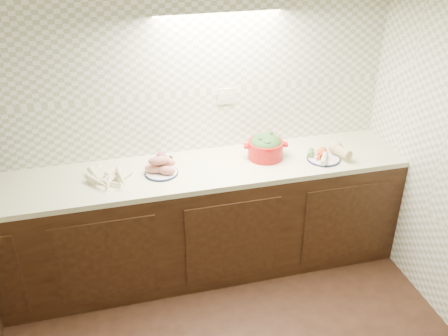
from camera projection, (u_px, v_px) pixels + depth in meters
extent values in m
cube|color=#A7B18C|center=(153.00, 106.00, 3.58)|extent=(3.60, 0.05, 2.60)
cube|color=beige|center=(226.00, 96.00, 3.70)|extent=(0.13, 0.01, 0.12)
cube|color=black|center=(165.00, 227.00, 3.77)|extent=(3.60, 0.60, 0.86)
cube|color=beige|center=(162.00, 175.00, 3.55)|extent=(3.60, 0.60, 0.04)
cone|color=beige|center=(101.00, 180.00, 3.41)|extent=(0.13, 0.19, 0.04)
cone|color=beige|center=(120.00, 175.00, 3.47)|extent=(0.08, 0.22, 0.04)
cone|color=beige|center=(105.00, 183.00, 3.38)|extent=(0.05, 0.22, 0.05)
cone|color=beige|center=(92.00, 175.00, 3.46)|extent=(0.18, 0.15, 0.05)
cone|color=beige|center=(127.00, 175.00, 3.47)|extent=(0.14, 0.16, 0.04)
cone|color=beige|center=(116.00, 172.00, 3.52)|extent=(0.14, 0.15, 0.04)
cone|color=beige|center=(116.00, 177.00, 3.45)|extent=(0.15, 0.18, 0.04)
cone|color=beige|center=(118.00, 169.00, 3.49)|extent=(0.14, 0.16, 0.04)
cone|color=beige|center=(113.00, 176.00, 3.43)|extent=(0.13, 0.19, 0.04)
cone|color=beige|center=(109.00, 179.00, 3.39)|extent=(0.05, 0.22, 0.04)
cone|color=beige|center=(106.00, 173.00, 3.46)|extent=(0.10, 0.20, 0.04)
cylinder|color=#121B3E|center=(162.00, 173.00, 3.53)|extent=(0.24, 0.24, 0.01)
cylinder|color=silver|center=(162.00, 173.00, 3.53)|extent=(0.23, 0.23, 0.02)
ellipsoid|color=tan|center=(153.00, 169.00, 3.50)|extent=(0.15, 0.11, 0.06)
ellipsoid|color=tan|center=(166.00, 170.00, 3.48)|extent=(0.15, 0.11, 0.06)
ellipsoid|color=tan|center=(163.00, 165.00, 3.55)|extent=(0.15, 0.11, 0.06)
ellipsoid|color=tan|center=(157.00, 162.00, 3.52)|extent=(0.15, 0.11, 0.06)
ellipsoid|color=tan|center=(167.00, 162.00, 3.52)|extent=(0.15, 0.11, 0.06)
ellipsoid|color=tan|center=(160.00, 161.00, 3.47)|extent=(0.15, 0.11, 0.06)
cylinder|color=black|center=(163.00, 162.00, 3.64)|extent=(0.14, 0.14, 0.05)
sphere|color=maroon|center=(161.00, 157.00, 3.61)|extent=(0.07, 0.07, 0.07)
sphere|color=silver|center=(167.00, 157.00, 3.64)|extent=(0.04, 0.04, 0.04)
cylinder|color=#AF0E0E|center=(265.00, 150.00, 3.72)|extent=(0.30, 0.30, 0.13)
cube|color=#AF0E0E|center=(246.00, 146.00, 3.69)|extent=(0.04, 0.06, 0.02)
cube|color=#AF0E0E|center=(285.00, 144.00, 3.71)|extent=(0.04, 0.06, 0.02)
ellipsoid|color=#3F712D|center=(266.00, 143.00, 3.69)|extent=(0.24, 0.24, 0.13)
cylinder|color=#121B3E|center=(323.00, 159.00, 3.72)|extent=(0.25, 0.25, 0.01)
cylinder|color=silver|center=(323.00, 158.00, 3.72)|extent=(0.24, 0.24, 0.02)
cone|color=orange|center=(319.00, 155.00, 3.72)|extent=(0.10, 0.14, 0.03)
cone|color=orange|center=(322.00, 156.00, 3.71)|extent=(0.11, 0.13, 0.03)
cone|color=orange|center=(316.00, 155.00, 3.72)|extent=(0.09, 0.14, 0.03)
cone|color=orange|center=(322.00, 153.00, 3.71)|extent=(0.09, 0.14, 0.03)
cone|color=orange|center=(318.00, 153.00, 3.71)|extent=(0.10, 0.13, 0.03)
cone|color=orange|center=(323.00, 153.00, 3.70)|extent=(0.12, 0.12, 0.03)
cylinder|color=silver|center=(324.00, 158.00, 3.66)|extent=(0.11, 0.16, 0.04)
cylinder|color=#387D34|center=(311.00, 153.00, 3.74)|extent=(0.08, 0.11, 0.04)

